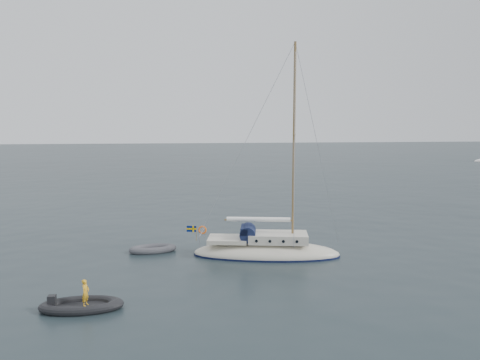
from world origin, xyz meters
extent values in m
plane|color=black|center=(0.00, 0.00, 0.00)|extent=(300.00, 300.00, 0.00)
ellipsoid|color=beige|center=(0.41, -1.85, 0.14)|extent=(8.41, 2.62, 1.40)
cube|color=silver|center=(1.06, -1.85, 1.10)|extent=(3.36, 1.77, 0.51)
cube|color=beige|center=(-1.83, -1.85, 0.95)|extent=(2.24, 1.77, 0.23)
cylinder|color=#141D3C|center=(-0.66, -1.85, 1.36)|extent=(0.90, 1.54, 0.90)
cube|color=#141D3C|center=(-0.85, -1.85, 1.55)|extent=(0.42, 1.54, 0.37)
cylinder|color=olive|center=(1.90, -1.85, 6.45)|extent=(0.14, 0.14, 11.21)
cylinder|color=olive|center=(1.90, -1.85, 7.01)|extent=(0.05, 2.06, 0.05)
cylinder|color=olive|center=(-0.06, -1.85, 2.10)|extent=(3.92, 0.09, 0.09)
cylinder|color=white|center=(-0.06, -1.85, 2.15)|extent=(3.65, 0.26, 0.26)
cylinder|color=#9B9BA4|center=(-3.33, -1.85, 1.35)|extent=(0.04, 2.06, 0.04)
torus|color=orange|center=(-3.37, -1.29, 1.35)|extent=(0.50, 0.09, 0.50)
cylinder|color=olive|center=(-3.65, -1.85, 1.26)|extent=(0.03, 0.03, 0.84)
cube|color=#05185C|center=(-3.93, -1.85, 1.54)|extent=(0.56, 0.02, 0.35)
cube|color=#FFC100|center=(-3.93, -1.85, 1.54)|extent=(0.58, 0.03, 0.08)
cube|color=#FFC100|center=(-3.83, -1.85, 1.54)|extent=(0.08, 0.03, 0.37)
cylinder|color=black|center=(-0.15, -0.96, 1.10)|extent=(0.17, 0.06, 0.17)
cylinder|color=black|center=(-0.15, -2.75, 1.10)|extent=(0.17, 0.06, 0.17)
cylinder|color=black|center=(0.60, -0.96, 1.10)|extent=(0.17, 0.06, 0.17)
cylinder|color=black|center=(0.60, -2.75, 1.10)|extent=(0.17, 0.06, 0.17)
cylinder|color=black|center=(1.34, -0.96, 1.10)|extent=(0.17, 0.06, 0.17)
cylinder|color=black|center=(1.34, -2.75, 1.10)|extent=(0.17, 0.06, 0.17)
cylinder|color=black|center=(2.09, -0.96, 1.10)|extent=(0.17, 0.06, 0.17)
cylinder|color=black|center=(2.09, -2.75, 1.10)|extent=(0.17, 0.06, 0.17)
cube|color=#4F4F54|center=(-6.14, -0.13, 0.12)|extent=(1.72, 0.71, 0.10)
cube|color=black|center=(-8.60, -8.54, 0.12)|extent=(2.13, 0.89, 0.11)
cube|color=black|center=(-9.75, -8.54, 0.40)|extent=(0.31, 0.31, 0.53)
imported|color=gold|center=(-8.42, -8.54, 0.72)|extent=(0.38, 0.47, 1.11)
camera|label=1|loc=(-4.55, -27.69, 7.65)|focal=35.00mm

